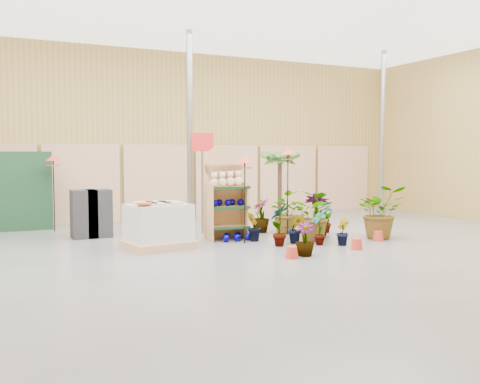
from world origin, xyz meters
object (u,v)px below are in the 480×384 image
object	(u,v)px
pallet_stack	(158,226)
potted_plant_2	(315,215)
bird_table_front	(245,162)
display_shelf	(225,196)

from	to	relation	value
pallet_stack	potted_plant_2	distance (m)	3.15
bird_table_front	potted_plant_2	distance (m)	1.82
bird_table_front	potted_plant_2	size ratio (longest dim) A/B	1.69
display_shelf	potted_plant_2	distance (m)	1.88
display_shelf	potted_plant_2	size ratio (longest dim) A/B	1.89
potted_plant_2	display_shelf	bearing A→B (deg)	146.82
display_shelf	pallet_stack	bearing A→B (deg)	-153.65
pallet_stack	potted_plant_2	size ratio (longest dim) A/B	1.28
display_shelf	pallet_stack	world-z (taller)	display_shelf
display_shelf	bird_table_front	distance (m)	1.02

